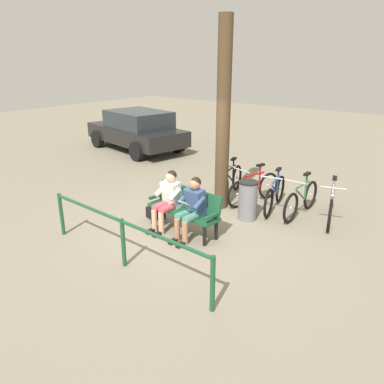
{
  "coord_description": "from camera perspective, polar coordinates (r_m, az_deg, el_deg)",
  "views": [
    {
      "loc": [
        -4.43,
        5.25,
        3.28
      ],
      "look_at": [
        -0.11,
        -0.28,
        0.75
      ],
      "focal_mm": 34.85,
      "sensor_mm": 36.0,
      "label": 1
    }
  ],
  "objects": [
    {
      "name": "ground_plane",
      "position": [
        7.61,
        -1.98,
        -5.71
      ],
      "size": [
        40.0,
        40.0,
        0.0
      ],
      "primitive_type": "plane",
      "color": "gray"
    },
    {
      "name": "bench",
      "position": [
        7.38,
        -1.01,
        -2.24
      ],
      "size": [
        1.63,
        0.6,
        0.87
      ],
      "rotation": [
        0.0,
        0.0,
        -0.08
      ],
      "color": "#194C2D",
      "rests_on": "ground"
    },
    {
      "name": "person_reading",
      "position": [
        7.0,
        -0.04,
        -2.09
      ],
      "size": [
        0.51,
        0.79,
        1.2
      ],
      "rotation": [
        0.0,
        0.0,
        -0.08
      ],
      "color": "#334772",
      "rests_on": "ground"
    },
    {
      "name": "person_companion",
      "position": [
        7.42,
        -3.67,
        -0.84
      ],
      "size": [
        0.51,
        0.79,
        1.2
      ],
      "rotation": [
        0.0,
        0.0,
        -0.08
      ],
      "color": "white",
      "rests_on": "ground"
    },
    {
      "name": "handbag",
      "position": [
        8.09,
        -6.15,
        -3.26
      ],
      "size": [
        0.33,
        0.22,
        0.24
      ],
      "primitive_type": "cube",
      "rotation": [
        0.0,
        0.0,
        -0.29
      ],
      "color": "black",
      "rests_on": "ground"
    },
    {
      "name": "tree_trunk",
      "position": [
        8.21,
        4.8,
        11.24
      ],
      "size": [
        0.31,
        0.31,
        4.12
      ],
      "primitive_type": "cylinder",
      "color": "#4C3823",
      "rests_on": "ground"
    },
    {
      "name": "litter_bin",
      "position": [
        8.01,
        8.53,
        -1.28
      ],
      "size": [
        0.42,
        0.42,
        0.85
      ],
      "color": "slate",
      "rests_on": "ground"
    },
    {
      "name": "bicycle_green",
      "position": [
        8.36,
        20.51,
        -1.93
      ],
      "size": [
        0.61,
        1.63,
        0.94
      ],
      "rotation": [
        0.0,
        0.0,
        1.85
      ],
      "color": "black",
      "rests_on": "ground"
    },
    {
      "name": "bicycle_silver",
      "position": [
        8.47,
        16.36,
        -1.17
      ],
      "size": [
        0.48,
        1.68,
        0.94
      ],
      "rotation": [
        0.0,
        0.0,
        1.55
      ],
      "color": "black",
      "rests_on": "ground"
    },
    {
      "name": "bicycle_orange",
      "position": [
        8.65,
        12.55,
        -0.39
      ],
      "size": [
        0.52,
        1.66,
        0.94
      ],
      "rotation": [
        0.0,
        0.0,
        1.77
      ],
      "color": "black",
      "rests_on": "ground"
    },
    {
      "name": "bicycle_blue",
      "position": [
        8.95,
        9.42,
        0.51
      ],
      "size": [
        0.59,
        1.64,
        0.94
      ],
      "rotation": [
        0.0,
        0.0,
        1.3
      ],
      "color": "black",
      "rests_on": "ground"
    },
    {
      "name": "bicycle_black",
      "position": [
        9.35,
        5.91,
        1.53
      ],
      "size": [
        0.55,
        1.65,
        0.94
      ],
      "rotation": [
        0.0,
        0.0,
        1.8
      ],
      "color": "black",
      "rests_on": "ground"
    },
    {
      "name": "railing_fence",
      "position": [
        6.18,
        -10.58,
        -6.13
      ],
      "size": [
        3.74,
        0.2,
        0.85
      ],
      "rotation": [
        0.0,
        0.0,
        -0.04
      ],
      "color": "#194C2D",
      "rests_on": "ground"
    },
    {
      "name": "parked_car",
      "position": [
        14.16,
        -8.42,
        9.44
      ],
      "size": [
        4.46,
        2.6,
        1.47
      ],
      "rotation": [
        0.0,
        0.0,
        -0.18
      ],
      "color": "black",
      "rests_on": "ground"
    }
  ]
}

